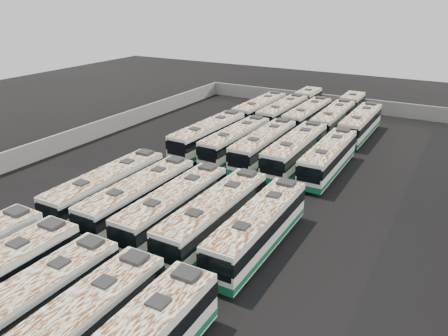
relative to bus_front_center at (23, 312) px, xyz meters
The scene contains 18 objects.
ground 21.69m from the bus_front_center, 90.00° to the left, with size 140.00×140.00×0.00m, color black.
perimeter_wall 21.63m from the bus_front_center, 90.00° to the left, with size 45.20×73.20×2.20m.
bus_front_center is the anchor object (origin of this frame).
bus_midfront_far_left 15.74m from the bus_front_center, 117.33° to the left, with size 2.72×12.64×3.56m.
bus_midfront_left 14.47m from the bus_front_center, 104.75° to the left, with size 2.65×12.43×3.50m.
bus_midfront_center 13.99m from the bus_front_center, 90.56° to the left, with size 2.70×12.38×3.48m.
bus_midfront_right 14.59m from the bus_front_center, 76.12° to the left, with size 2.73×12.69×3.58m.
bus_midfront_far_right 15.90m from the bus_front_center, 63.44° to the left, with size 2.66×12.40×3.49m.
bus_midback_far_left 31.74m from the bus_front_center, 103.26° to the left, with size 3.04×12.89×3.62m.
bus_midback_left 31.10m from the bus_front_center, 96.73° to the left, with size 2.86×12.37×3.47m.
bus_midback_center 30.90m from the bus_front_center, 90.22° to the left, with size 2.76×12.60×3.55m.
bus_midback_right 31.19m from the bus_front_center, 83.48° to the left, with size 2.78×12.92×3.64m.
bus_midback_far_right 31.68m from the bus_front_center, 76.92° to the left, with size 2.66×12.34×3.47m.
bus_back_far_left 45.59m from the bus_front_center, 99.12° to the left, with size 2.84×12.46×3.50m.
bus_back_left 48.50m from the bus_front_center, 94.37° to the left, with size 2.84×19.17×3.47m.
bus_back_center 45.03m from the bus_front_center, 90.12° to the left, with size 2.80×12.43×3.49m.
bus_back_right 48.48m from the bus_front_center, 85.94° to the left, with size 2.79×19.18×3.47m.
bus_back_far_right 45.43m from the bus_front_center, 81.01° to the left, with size 2.70×12.50×3.52m.
Camera 1 is at (18.54, -32.55, 17.59)m, focal length 35.00 mm.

